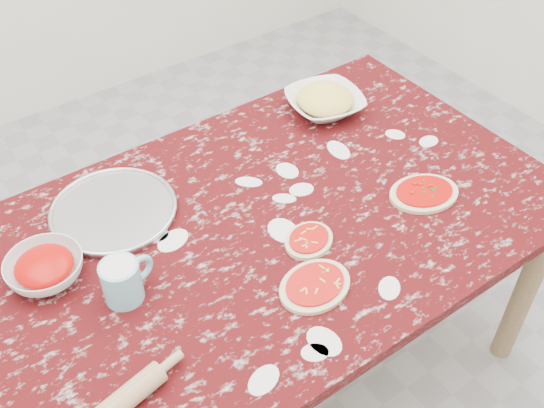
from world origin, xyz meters
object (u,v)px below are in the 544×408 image
at_px(sauce_bowl, 45,269).
at_px(flour_mug, 123,280).
at_px(cheese_bowl, 325,103).
at_px(pizza_tray, 114,211).
at_px(worktable, 272,238).

relative_size(sauce_bowl, flour_mug, 1.37).
bearing_deg(cheese_bowl, sauce_bowl, -171.08).
relative_size(pizza_tray, flour_mug, 2.41).
distance_m(cheese_bowl, flour_mug, 0.94).
relative_size(cheese_bowl, flour_mug, 1.72).
xyz_separation_m(worktable, cheese_bowl, (0.44, 0.31, 0.11)).
distance_m(worktable, pizza_tray, 0.45).
bearing_deg(flour_mug, cheese_bowl, 20.38).
xyz_separation_m(cheese_bowl, flour_mug, (-0.88, -0.33, 0.03)).
bearing_deg(flour_mug, sauce_bowl, 128.55).
relative_size(sauce_bowl, cheese_bowl, 0.79).
height_order(sauce_bowl, flour_mug, flour_mug).
distance_m(pizza_tray, cheese_bowl, 0.78).
height_order(worktable, sauce_bowl, sauce_bowl).
height_order(cheese_bowl, flour_mug, flour_mug).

